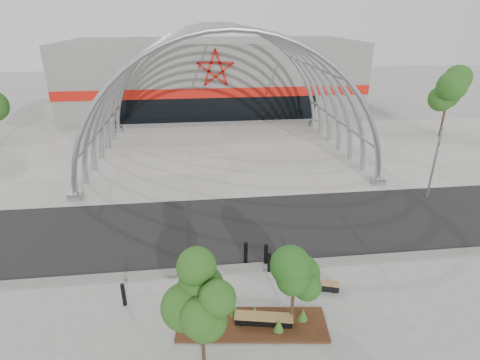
{
  "coord_description": "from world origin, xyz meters",
  "views": [
    {
      "loc": [
        -2.13,
        -14.24,
        10.72
      ],
      "look_at": [
        0.0,
        4.0,
        2.6
      ],
      "focal_mm": 28.0,
      "sensor_mm": 36.0,
      "label": 1
    }
  ],
  "objects_px": {
    "street_tree_0": "(201,297)",
    "bench_1": "(318,285)",
    "street_tree_1": "(295,269)",
    "bollard_2": "(266,255)",
    "signal_pole": "(435,161)",
    "bench_0": "(264,321)"
  },
  "relations": [
    {
      "from": "street_tree_0",
      "to": "signal_pole",
      "type": "bearing_deg",
      "value": 36.71
    },
    {
      "from": "street_tree_0",
      "to": "bench_1",
      "type": "relative_size",
      "value": 2.17
    },
    {
      "from": "bench_0",
      "to": "bollard_2",
      "type": "height_order",
      "value": "bollard_2"
    },
    {
      "from": "street_tree_0",
      "to": "street_tree_1",
      "type": "height_order",
      "value": "street_tree_0"
    },
    {
      "from": "street_tree_1",
      "to": "bollard_2",
      "type": "bearing_deg",
      "value": 95.01
    },
    {
      "from": "street_tree_0",
      "to": "bench_1",
      "type": "xyz_separation_m",
      "value": [
        4.94,
        3.15,
        -2.62
      ]
    },
    {
      "from": "bench_0",
      "to": "bench_1",
      "type": "xyz_separation_m",
      "value": [
        2.67,
        1.76,
        -0.04
      ]
    },
    {
      "from": "bench_0",
      "to": "bench_1",
      "type": "relative_size",
      "value": 1.24
    },
    {
      "from": "signal_pole",
      "to": "street_tree_1",
      "type": "bearing_deg",
      "value": -139.8
    },
    {
      "from": "signal_pole",
      "to": "bollard_2",
      "type": "relative_size",
      "value": 4.21
    },
    {
      "from": "signal_pole",
      "to": "bollard_2",
      "type": "xyz_separation_m",
      "value": [
        -11.56,
        -5.82,
        -1.9
      ]
    },
    {
      "from": "street_tree_1",
      "to": "bollard_2",
      "type": "distance_m",
      "value": 4.17
    },
    {
      "from": "street_tree_1",
      "to": "bollard_2",
      "type": "height_order",
      "value": "street_tree_1"
    },
    {
      "from": "street_tree_1",
      "to": "bench_0",
      "type": "distance_m",
      "value": 2.52
    },
    {
      "from": "bench_0",
      "to": "bollard_2",
      "type": "relative_size",
      "value": 2.0
    },
    {
      "from": "signal_pole",
      "to": "bollard_2",
      "type": "bearing_deg",
      "value": -153.27
    },
    {
      "from": "street_tree_0",
      "to": "street_tree_1",
      "type": "distance_m",
      "value": 3.62
    },
    {
      "from": "street_tree_0",
      "to": "bollard_2",
      "type": "bearing_deg",
      "value": 59.15
    },
    {
      "from": "signal_pole",
      "to": "bench_0",
      "type": "distance_m",
      "value": 15.69
    },
    {
      "from": "street_tree_1",
      "to": "street_tree_0",
      "type": "bearing_deg",
      "value": -157.67
    },
    {
      "from": "bench_1",
      "to": "bollard_2",
      "type": "bearing_deg",
      "value": 135.54
    },
    {
      "from": "bollard_2",
      "to": "bench_0",
      "type": "bearing_deg",
      "value": -101.47
    }
  ]
}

